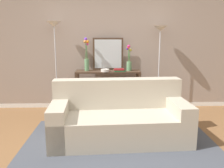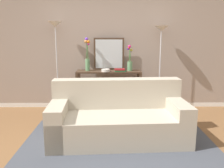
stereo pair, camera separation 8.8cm
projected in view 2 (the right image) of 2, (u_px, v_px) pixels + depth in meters
name	position (u px, v px, depth m)	size (l,w,h in m)	color
ground_plane	(106.00, 152.00, 3.26)	(16.00, 16.00, 0.02)	brown
back_wall	(107.00, 45.00, 5.10)	(12.00, 0.15, 2.69)	white
area_rug	(119.00, 142.00, 3.51)	(2.78, 1.85, 0.01)	#474C56
couch	(118.00, 119.00, 3.61)	(2.05, 1.02, 0.88)	#BCB29E
console_table	(109.00, 83.00, 4.89)	(1.30, 0.39, 0.85)	#473323
floor_lamp_left	(56.00, 42.00, 4.73)	(0.28, 0.28, 1.82)	silver
floor_lamp_right	(161.00, 45.00, 4.76)	(0.28, 0.28, 1.74)	silver
wall_mirror	(109.00, 54.00, 4.94)	(0.62, 0.02, 0.66)	#473323
vase_tall_flowers	(87.00, 57.00, 4.81)	(0.11, 0.12, 0.67)	#669E6B
vase_short_flowers	(130.00, 62.00, 4.82)	(0.11, 0.12, 0.52)	#669E6B
fruit_bowl	(106.00, 70.00, 4.71)	(0.17, 0.17, 0.06)	silver
book_stack	(120.00, 70.00, 4.74)	(0.23, 0.16, 0.05)	#236033
book_row_under_console	(94.00, 108.00, 4.99)	(0.44, 0.18, 0.13)	#B77F33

